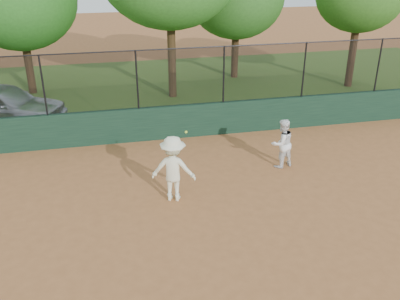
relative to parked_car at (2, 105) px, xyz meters
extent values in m
plane|color=#A46134|center=(5.42, -8.66, -0.80)|extent=(80.00, 80.00, 0.00)
cube|color=#193825|center=(5.42, -2.66, -0.20)|extent=(26.00, 0.20, 1.20)
cube|color=#335219|center=(5.42, 3.34, -0.80)|extent=(36.00, 12.00, 0.01)
imported|color=#B1B5BB|center=(0.00, 0.00, 0.00)|extent=(5.08, 3.47, 1.61)
imported|color=white|center=(8.97, -5.64, -0.03)|extent=(0.88, 0.77, 1.55)
imported|color=#EEF0CB|center=(5.40, -6.86, 0.11)|extent=(1.33, 1.02, 1.83)
sphere|color=#CFF837|center=(5.73, -7.02, 1.19)|extent=(0.07, 0.07, 0.07)
cube|color=black|center=(5.42, -2.66, 1.40)|extent=(26.00, 0.02, 2.00)
cylinder|color=black|center=(5.42, -2.66, 2.38)|extent=(26.00, 0.04, 0.04)
cylinder|color=black|center=(1.92, -2.66, 1.40)|extent=(0.06, 0.06, 2.00)
cylinder|color=black|center=(4.92, -2.66, 1.40)|extent=(0.06, 0.06, 2.00)
cylinder|color=black|center=(7.92, -2.66, 1.40)|extent=(0.06, 0.06, 2.00)
cylinder|color=black|center=(10.92, -2.66, 1.40)|extent=(0.06, 0.06, 2.00)
cylinder|color=black|center=(13.92, -2.66, 1.40)|extent=(0.06, 0.06, 2.00)
cylinder|color=#402A16|center=(0.57, 4.08, 0.30)|extent=(0.36, 0.36, 2.22)
ellipsoid|color=#26621C|center=(0.57, 4.08, 3.33)|extent=(4.95, 4.50, 4.28)
cylinder|color=#462F19|center=(6.87, 2.11, 0.82)|extent=(0.36, 0.36, 3.25)
cylinder|color=#3D2614|center=(10.55, 4.63, 0.29)|extent=(0.36, 0.36, 2.19)
cylinder|color=#442A18|center=(15.54, 1.85, 0.58)|extent=(0.36, 0.36, 2.77)
camera|label=1|loc=(3.79, -17.23, 5.48)|focal=40.00mm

